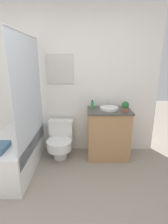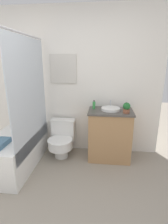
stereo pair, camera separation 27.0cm
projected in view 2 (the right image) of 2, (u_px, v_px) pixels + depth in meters
name	position (u px, v px, depth m)	size (l,w,h in m)	color
wall_back	(70.00, 83.00, 3.08)	(3.16, 0.07, 2.50)	white
shower_area	(17.00, 147.00, 2.78)	(0.63, 1.30, 1.98)	white
toilet	(62.00, 139.00, 3.08)	(0.43, 0.55, 0.63)	white
vanity	(110.00, 135.00, 2.96)	(0.72, 0.49, 0.86)	#AD7F51
sink	(111.00, 109.00, 2.85)	(0.31, 0.35, 0.13)	white
soap_bottle	(94.00, 105.00, 2.92)	(0.05, 0.05, 0.15)	green
potted_plant	(127.00, 108.00, 2.68)	(0.11, 0.11, 0.17)	brown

